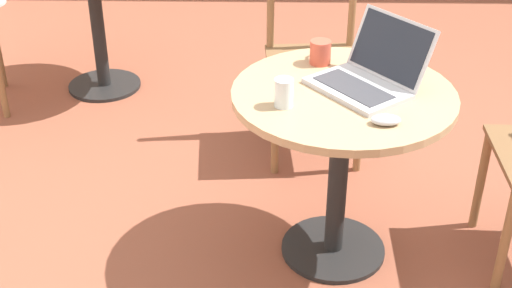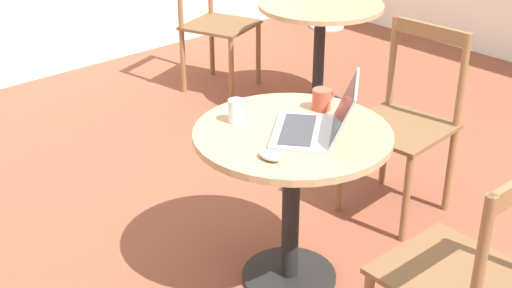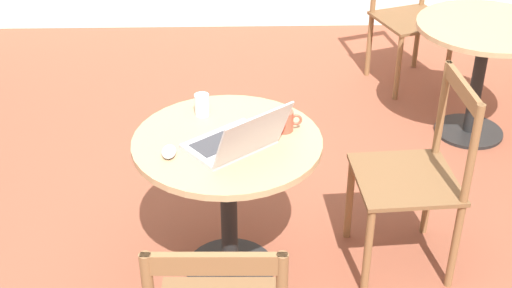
{
  "view_description": "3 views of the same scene",
  "coord_description": "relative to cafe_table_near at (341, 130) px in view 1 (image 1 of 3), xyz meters",
  "views": [
    {
      "loc": [
        -2.35,
        0.47,
        1.85
      ],
      "look_at": [
        -0.15,
        0.52,
        0.54
      ],
      "focal_mm": 50.0,
      "sensor_mm": 36.0,
      "label": 1
    },
    {
      "loc": [
        -1.91,
        -1.6,
        1.94
      ],
      "look_at": [
        -0.12,
        0.37,
        0.62
      ],
      "focal_mm": 50.0,
      "sensor_mm": 36.0,
      "label": 2
    },
    {
      "loc": [
        -0.02,
        -2.35,
        2.27
      ],
      "look_at": [
        0.05,
        0.46,
        0.54
      ],
      "focal_mm": 50.0,
      "sensor_mm": 36.0,
      "label": 3
    }
  ],
  "objects": [
    {
      "name": "mouse",
      "position": [
        -0.23,
        -0.12,
        0.17
      ],
      "size": [
        0.06,
        0.1,
        0.03
      ],
      "color": "#B7B7BC",
      "rests_on": "cafe_table_near"
    },
    {
      "name": "chair_near_right",
      "position": [
        0.84,
        0.06,
        -0.09
      ],
      "size": [
        0.47,
        0.47,
        0.94
      ],
      "color": "brown",
      "rests_on": "ground_plane"
    },
    {
      "name": "cafe_table_near",
      "position": [
        0.0,
        0.0,
        0.0
      ],
      "size": [
        0.8,
        0.8,
        0.72
      ],
      "color": "black",
      "rests_on": "ground_plane"
    },
    {
      "name": "drinking_glass",
      "position": [
        -0.11,
        0.22,
        0.2
      ],
      "size": [
        0.07,
        0.07,
        0.1
      ],
      "color": "silver",
      "rests_on": "cafe_table_near"
    },
    {
      "name": "ground_plane",
      "position": [
        0.08,
        -0.21,
        -0.57
      ],
      "size": [
        16.0,
        16.0,
        0.0
      ],
      "primitive_type": "plane",
      "color": "brown"
    },
    {
      "name": "mug",
      "position": [
        0.25,
        0.07,
        0.2
      ],
      "size": [
        0.12,
        0.08,
        0.09
      ],
      "color": "#C64C38",
      "rests_on": "cafe_table_near"
    },
    {
      "name": "laptop",
      "position": [
        0.04,
        -0.09,
        0.2
      ],
      "size": [
        0.47,
        0.46,
        0.23
      ],
      "color": "#B7B7BC",
      "rests_on": "cafe_table_near"
    }
  ]
}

